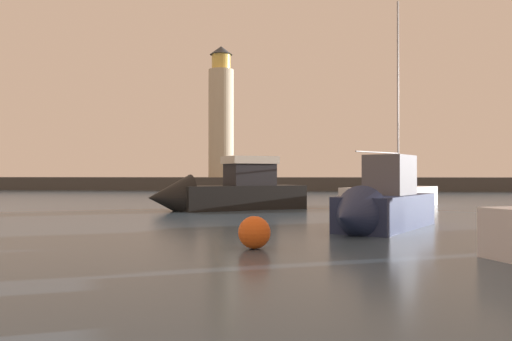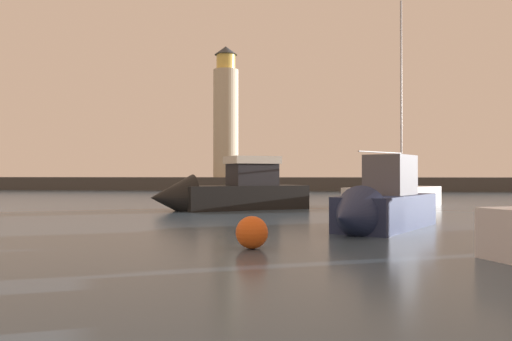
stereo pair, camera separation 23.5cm
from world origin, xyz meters
TOP-DOWN VIEW (x-y plane):
  - ground_plane at (0.00, 31.15)m, footprint 220.00×220.00m
  - breakwater at (0.00, 62.29)m, footprint 83.20×6.27m
  - lighthouse at (-8.56, 62.29)m, footprint 3.10×3.10m
  - motorboat_1 at (-2.31, 26.74)m, footprint 8.70×6.66m
  - motorboat_5 at (4.83, 16.96)m, footprint 4.78×6.87m
  - sailboat_moored at (7.22, 30.19)m, footprint 6.41×6.92m
  - mooring_buoy at (1.05, 12.06)m, footprint 0.85×0.85m

SIDE VIEW (x-z plane):
  - ground_plane at x=0.00m, z-range 0.00..0.00m
  - mooring_buoy at x=1.05m, z-range 0.00..0.85m
  - sailboat_moored at x=7.22m, z-range -5.53..6.84m
  - breakwater at x=0.00m, z-range 0.00..1.58m
  - motorboat_5 at x=4.83m, z-range -0.60..2.28m
  - motorboat_1 at x=-2.31m, z-range -0.77..2.65m
  - lighthouse at x=-8.56m, z-range 1.15..17.39m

